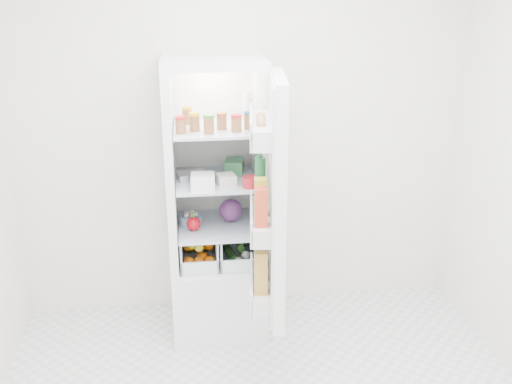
{
  "coord_description": "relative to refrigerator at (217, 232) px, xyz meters",
  "views": [
    {
      "loc": [
        -0.36,
        -2.17,
        2.2
      ],
      "look_at": [
        0.02,
        0.95,
        1.04
      ],
      "focal_mm": 40.0,
      "sensor_mm": 36.0,
      "label": 1
    }
  ],
  "objects": [
    {
      "name": "tub_cream",
      "position": [
        0.06,
        -0.18,
        0.42
      ],
      "size": [
        0.12,
        0.12,
        0.06
      ],
      "primitive_type": "cube",
      "rotation": [
        0.0,
        0.0,
        0.18
      ],
      "color": "silver",
      "rests_on": "shelf_mid"
    },
    {
      "name": "veg_pile",
      "position": [
        0.13,
        -0.06,
        -0.1
      ],
      "size": [
        0.16,
        0.3,
        0.1
      ],
      "color": "#204A18",
      "rests_on": "refrigerator"
    },
    {
      "name": "tub_white",
      "position": [
        -0.09,
        -0.24,
        0.44
      ],
      "size": [
        0.14,
        0.14,
        0.09
      ],
      "primitive_type": "cube",
      "rotation": [
        0.0,
        0.0,
        -0.04
      ],
      "color": "white",
      "rests_on": "shelf_mid"
    },
    {
      "name": "foil_tray",
      "position": [
        -0.15,
        -0.05,
        0.41
      ],
      "size": [
        0.19,
        0.16,
        0.04
      ],
      "primitive_type": "cube",
      "rotation": [
        0.0,
        0.0,
        0.2
      ],
      "color": "silver",
      "rests_on": "shelf_mid"
    },
    {
      "name": "crisper_left",
      "position": [
        -0.12,
        -0.06,
        -0.06
      ],
      "size": [
        0.23,
        0.46,
        0.22
      ],
      "primitive_type": null,
      "color": "silver",
      "rests_on": "refrigerator"
    },
    {
      "name": "bell_pepper",
      "position": [
        -0.15,
        -0.14,
        0.13
      ],
      "size": [
        0.09,
        0.09,
        0.09
      ],
      "primitive_type": "sphere",
      "color": "red",
      "rests_on": "shelf_low"
    },
    {
      "name": "tub_green",
      "position": [
        0.13,
        0.04,
        0.44
      ],
      "size": [
        0.14,
        0.17,
        0.09
      ],
      "primitive_type": "cube",
      "rotation": [
        0.0,
        0.0,
        -0.2
      ],
      "color": "#3F8B53",
      "rests_on": "shelf_mid"
    },
    {
      "name": "refrigerator",
      "position": [
        0.0,
        0.0,
        0.0
      ],
      "size": [
        0.6,
        0.6,
        1.8
      ],
      "color": "white",
      "rests_on": "ground"
    },
    {
      "name": "mushroom_bowl",
      "position": [
        -0.17,
        -0.05,
        0.11
      ],
      "size": [
        0.17,
        0.17,
        0.06
      ],
      "primitive_type": "cylinder",
      "rotation": [
        0.0,
        0.0,
        0.28
      ],
      "color": "#809DC0",
      "rests_on": "shelf_low"
    },
    {
      "name": "red_cabbage",
      "position": [
        0.09,
        -0.01,
        0.16
      ],
      "size": [
        0.15,
        0.15,
        0.15
      ],
      "primitive_type": "sphere",
      "color": "#521D56",
      "rests_on": "shelf_low"
    },
    {
      "name": "tin_red",
      "position": [
        0.19,
        -0.25,
        0.42
      ],
      "size": [
        0.1,
        0.1,
        0.06
      ],
      "primitive_type": "cylinder",
      "rotation": [
        0.0,
        0.0,
        -0.02
      ],
      "color": "red",
      "rests_on": "shelf_mid"
    },
    {
      "name": "shelf_top",
      "position": [
        -0.0,
        -0.06,
        0.71
      ],
      "size": [
        0.49,
        0.53,
        0.02
      ],
      "primitive_type": "cube",
      "color": "silver",
      "rests_on": "refrigerator"
    },
    {
      "name": "citrus_pile",
      "position": [
        -0.12,
        -0.09,
        -0.08
      ],
      "size": [
        0.2,
        0.31,
        0.16
      ],
      "color": "orange",
      "rests_on": "refrigerator"
    },
    {
      "name": "crisper_right",
      "position": [
        0.12,
        -0.06,
        -0.06
      ],
      "size": [
        0.23,
        0.46,
        0.22
      ],
      "primitive_type": null,
      "color": "silver",
      "rests_on": "refrigerator"
    },
    {
      "name": "room_walls",
      "position": [
        0.2,
        -1.25,
        0.93
      ],
      "size": [
        3.02,
        3.02,
        2.61
      ],
      "color": "silver",
      "rests_on": "ground"
    },
    {
      "name": "squeeze_bottle",
      "position": [
        0.21,
        0.06,
        0.81
      ],
      "size": [
        0.05,
        0.05,
        0.18
      ],
      "primitive_type": "cylinder",
      "rotation": [
        0.0,
        0.0,
        -0.02
      ],
      "color": "silver",
      "rests_on": "shelf_top"
    },
    {
      "name": "fridge_door",
      "position": [
        0.27,
        -0.64,
        0.43
      ],
      "size": [
        0.23,
        0.6,
        1.3
      ],
      "rotation": [
        0.0,
        0.0,
        1.46
      ],
      "color": "white",
      "rests_on": "refrigerator"
    },
    {
      "name": "shelf_low",
      "position": [
        -0.0,
        -0.06,
        0.07
      ],
      "size": [
        0.49,
        0.53,
        0.01
      ],
      "primitive_type": "cube",
      "color": "silver",
      "rests_on": "refrigerator"
    },
    {
      "name": "shelf_mid",
      "position": [
        -0.0,
        -0.06,
        0.38
      ],
      "size": [
        0.49,
        0.53,
        0.02
      ],
      "primitive_type": "cube",
      "color": "silver",
      "rests_on": "refrigerator"
    },
    {
      "name": "condiment_jars",
      "position": [
        -0.02,
        -0.14,
        0.76
      ],
      "size": [
        0.46,
        0.32,
        0.08
      ],
      "color": "#B21919",
      "rests_on": "shelf_top"
    }
  ]
}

